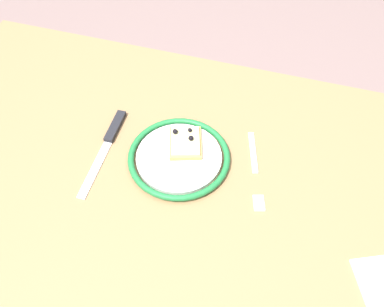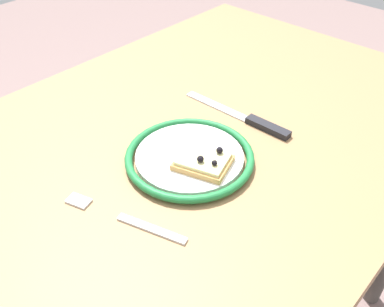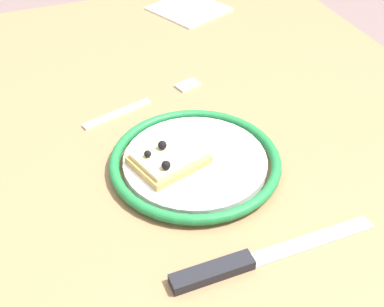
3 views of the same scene
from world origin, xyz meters
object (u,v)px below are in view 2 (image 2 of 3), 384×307
Objects in this scene: dining_table at (181,184)px; knife at (253,121)px; fork at (123,218)px; plate at (190,157)px; pizza_slice_near at (203,161)px.

knife is at bearing -23.92° from dining_table.
knife is 1.22× the size of fork.
knife reaches higher than dining_table.
plate reaches higher than knife.
dining_table is 4.96× the size of knife.
dining_table is at bearing 60.19° from plate.
dining_table is 11.58× the size of pizza_slice_near.
dining_table is at bearing 156.08° from knife.
knife is 0.33m from fork.
pizza_slice_near is (-0.03, -0.08, 0.12)m from dining_table.
fork is (-0.16, 0.02, -0.02)m from pizza_slice_near.
pizza_slice_near is at bearing -96.92° from plate.
fork is (-0.16, -0.02, -0.01)m from plate.
fork is at bearing -173.90° from plate.
knife is (0.14, -0.06, 0.11)m from dining_table.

